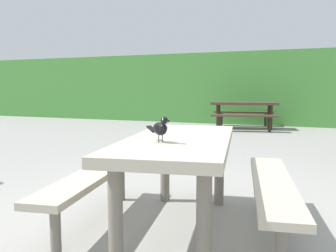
{
  "coord_description": "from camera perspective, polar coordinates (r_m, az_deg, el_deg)",
  "views": [
    {
      "loc": [
        1.11,
        -2.73,
        1.11
      ],
      "look_at": [
        0.16,
        -0.35,
        0.84
      ],
      "focal_mm": 38.01,
      "sensor_mm": 36.0,
      "label": 1
    }
  ],
  "objects": [
    {
      "name": "picnic_table_foreground",
      "position": [
        2.76,
        1.82,
        -5.6
      ],
      "size": [
        1.95,
        1.98,
        0.74
      ],
      "color": "#B2A893",
      "rests_on": "ground"
    },
    {
      "name": "picnic_table_mid_right",
      "position": [
        10.06,
        12.08,
        2.72
      ],
      "size": [
        1.99,
        1.97,
        0.74
      ],
      "color": "#473828",
      "rests_on": "ground"
    },
    {
      "name": "ground_plane",
      "position": [
        3.15,
        -0.37,
        -14.61
      ],
      "size": [
        60.0,
        60.0,
        0.0
      ],
      "primitive_type": "plane",
      "color": "gray"
    },
    {
      "name": "hedge_wall",
      "position": [
        11.78,
        16.44,
        5.83
      ],
      "size": [
        28.0,
        1.49,
        2.24
      ],
      "primitive_type": "cube",
      "color": "#428438",
      "rests_on": "ground"
    },
    {
      "name": "bird_grackle",
      "position": [
        2.43,
        -1.18,
        -0.3
      ],
      "size": [
        0.24,
        0.19,
        0.18
      ],
      "color": "black",
      "rests_on": "picnic_table_foreground"
    }
  ]
}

